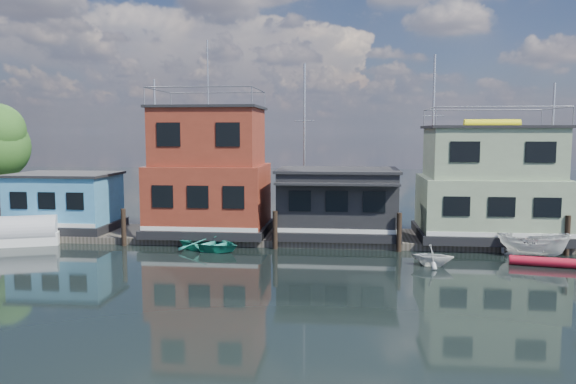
# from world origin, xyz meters

# --- Properties ---
(ground) EXTENTS (160.00, 160.00, 0.00)m
(ground) POSITION_xyz_m (0.00, 0.00, 0.00)
(ground) COLOR black
(ground) RESTS_ON ground
(dock) EXTENTS (48.00, 5.00, 0.40)m
(dock) POSITION_xyz_m (0.00, 12.00, 0.20)
(dock) COLOR #595147
(dock) RESTS_ON ground
(houseboat_blue) EXTENTS (6.40, 4.90, 3.66)m
(houseboat_blue) POSITION_xyz_m (-18.00, 12.00, 2.21)
(houseboat_blue) COLOR black
(houseboat_blue) RESTS_ON dock
(houseboat_red) EXTENTS (7.40, 5.90, 11.86)m
(houseboat_red) POSITION_xyz_m (-8.50, 12.00, 4.10)
(houseboat_red) COLOR black
(houseboat_red) RESTS_ON dock
(houseboat_dark) EXTENTS (7.40, 6.10, 4.06)m
(houseboat_dark) POSITION_xyz_m (-0.50, 11.98, 2.42)
(houseboat_dark) COLOR black
(houseboat_dark) RESTS_ON dock
(houseboat_green) EXTENTS (8.40, 5.90, 7.03)m
(houseboat_green) POSITION_xyz_m (8.50, 12.00, 3.55)
(houseboat_green) COLOR black
(houseboat_green) RESTS_ON dock
(pilings) EXTENTS (42.28, 0.28, 2.20)m
(pilings) POSITION_xyz_m (-0.33, 9.20, 1.10)
(pilings) COLOR #2D2116
(pilings) RESTS_ON ground
(background_masts) EXTENTS (36.40, 0.16, 12.00)m
(background_masts) POSITION_xyz_m (4.76, 18.00, 5.55)
(background_masts) COLOR silver
(background_masts) RESTS_ON ground
(dinghy_white) EXTENTS (2.34, 2.11, 1.08)m
(dinghy_white) POSITION_xyz_m (4.37, 5.95, 0.54)
(dinghy_white) COLOR silver
(dinghy_white) RESTS_ON ground
(motorboat) EXTENTS (3.90, 2.69, 1.41)m
(motorboat) POSITION_xyz_m (10.02, 8.58, 0.71)
(motorboat) COLOR white
(motorboat) RESTS_ON ground
(red_kayak) EXTENTS (3.30, 1.13, 0.48)m
(red_kayak) POSITION_xyz_m (9.91, 6.43, 0.24)
(red_kayak) COLOR #AE1226
(red_kayak) RESTS_ON ground
(dinghy_teal) EXTENTS (4.49, 3.97, 0.77)m
(dinghy_teal) POSITION_xyz_m (-7.60, 8.43, 0.38)
(dinghy_teal) COLOR teal
(dinghy_teal) RESTS_ON ground
(tarp_runabout) EXTENTS (4.89, 3.26, 1.85)m
(tarp_runabout) POSITION_xyz_m (-19.34, 8.81, 0.69)
(tarp_runabout) COLOR white
(tarp_runabout) RESTS_ON ground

